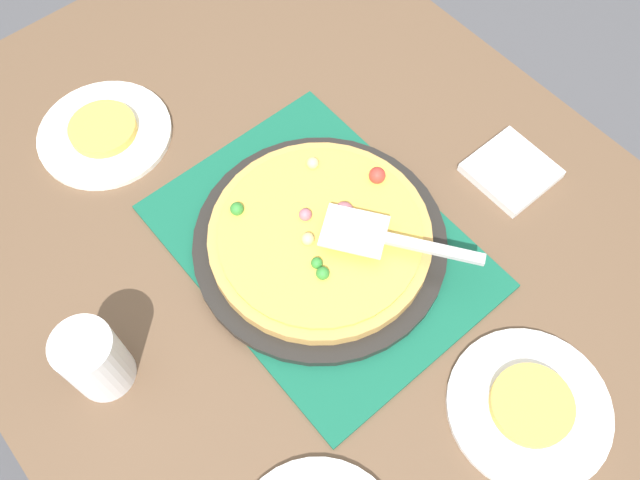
{
  "coord_description": "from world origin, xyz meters",
  "views": [
    {
      "loc": [
        -0.36,
        0.3,
        1.64
      ],
      "look_at": [
        0.0,
        0.0,
        0.77
      ],
      "focal_mm": 37.2,
      "sensor_mm": 36.0,
      "label": 1
    }
  ],
  "objects_px": {
    "pizza_pan": "(320,242)",
    "served_slice_right": "(103,129)",
    "plate_far_right": "(105,134)",
    "served_slice_left": "(532,405)",
    "napkin_stack": "(511,171)",
    "cup_near": "(94,360)",
    "plate_near_left": "(529,407)",
    "pizza": "(321,235)",
    "pizza_server": "(387,238)"
  },
  "relations": [
    {
      "from": "served_slice_left",
      "to": "served_slice_right",
      "type": "height_order",
      "value": "same"
    },
    {
      "from": "pizza",
      "to": "plate_far_right",
      "type": "relative_size",
      "value": 1.5
    },
    {
      "from": "plate_far_right",
      "to": "served_slice_left",
      "type": "bearing_deg",
      "value": -165.74
    },
    {
      "from": "plate_near_left",
      "to": "served_slice_right",
      "type": "relative_size",
      "value": 2.0
    },
    {
      "from": "served_slice_right",
      "to": "pizza_server",
      "type": "xyz_separation_m",
      "value": [
        -0.47,
        -0.19,
        0.05
      ]
    },
    {
      "from": "plate_near_left",
      "to": "pizza_pan",
      "type": "bearing_deg",
      "value": 8.43
    },
    {
      "from": "pizza_pan",
      "to": "cup_near",
      "type": "bearing_deg",
      "value": 83.96
    },
    {
      "from": "served_slice_right",
      "to": "cup_near",
      "type": "xyz_separation_m",
      "value": [
        -0.35,
        0.21,
        0.04
      ]
    },
    {
      "from": "pizza_pan",
      "to": "plate_far_right",
      "type": "bearing_deg",
      "value": 19.49
    },
    {
      "from": "plate_near_left",
      "to": "served_slice_left",
      "type": "height_order",
      "value": "served_slice_left"
    },
    {
      "from": "pizza_pan",
      "to": "served_slice_right",
      "type": "relative_size",
      "value": 3.45
    },
    {
      "from": "plate_far_right",
      "to": "plate_near_left",
      "type": "bearing_deg",
      "value": -165.74
    },
    {
      "from": "plate_near_left",
      "to": "cup_near",
      "type": "height_order",
      "value": "cup_near"
    },
    {
      "from": "plate_near_left",
      "to": "pizza_server",
      "type": "bearing_deg",
      "value": -0.45
    },
    {
      "from": "pizza_pan",
      "to": "pizza_server",
      "type": "xyz_separation_m",
      "value": [
        -0.08,
        -0.06,
        0.06
      ]
    },
    {
      "from": "napkin_stack",
      "to": "served_slice_left",
      "type": "bearing_deg",
      "value": 135.71
    },
    {
      "from": "pizza",
      "to": "plate_far_right",
      "type": "height_order",
      "value": "pizza"
    },
    {
      "from": "plate_far_right",
      "to": "served_slice_right",
      "type": "height_order",
      "value": "served_slice_right"
    },
    {
      "from": "pizza_pan",
      "to": "napkin_stack",
      "type": "relative_size",
      "value": 3.17
    },
    {
      "from": "napkin_stack",
      "to": "pizza_pan",
      "type": "bearing_deg",
      "value": 73.24
    },
    {
      "from": "served_slice_left",
      "to": "pizza_server",
      "type": "distance_m",
      "value": 0.29
    },
    {
      "from": "pizza",
      "to": "napkin_stack",
      "type": "bearing_deg",
      "value": -106.86
    },
    {
      "from": "pizza",
      "to": "plate_near_left",
      "type": "distance_m",
      "value": 0.37
    },
    {
      "from": "pizza_pan",
      "to": "cup_near",
      "type": "relative_size",
      "value": 3.17
    },
    {
      "from": "cup_near",
      "to": "napkin_stack",
      "type": "xyz_separation_m",
      "value": [
        -0.13,
        -0.67,
        -0.05
      ]
    },
    {
      "from": "served_slice_right",
      "to": "pizza_pan",
      "type": "bearing_deg",
      "value": -160.51
    },
    {
      "from": "served_slice_left",
      "to": "served_slice_right",
      "type": "relative_size",
      "value": 1.0
    },
    {
      "from": "cup_near",
      "to": "napkin_stack",
      "type": "bearing_deg",
      "value": -101.25
    },
    {
      "from": "pizza_server",
      "to": "napkin_stack",
      "type": "xyz_separation_m",
      "value": [
        -0.02,
        -0.26,
        -0.06
      ]
    },
    {
      "from": "served_slice_left",
      "to": "plate_near_left",
      "type": "bearing_deg",
      "value": 90.0
    },
    {
      "from": "plate_far_right",
      "to": "cup_near",
      "type": "bearing_deg",
      "value": 148.89
    },
    {
      "from": "pizza_server",
      "to": "plate_far_right",
      "type": "bearing_deg",
      "value": 22.51
    },
    {
      "from": "plate_far_right",
      "to": "served_slice_left",
      "type": "distance_m",
      "value": 0.78
    },
    {
      "from": "pizza",
      "to": "served_slice_right",
      "type": "xyz_separation_m",
      "value": [
        0.39,
        0.14,
        -0.02
      ]
    },
    {
      "from": "plate_near_left",
      "to": "served_slice_left",
      "type": "bearing_deg",
      "value": -90.0
    },
    {
      "from": "served_slice_left",
      "to": "pizza_server",
      "type": "relative_size",
      "value": 0.52
    },
    {
      "from": "plate_far_right",
      "to": "pizza_server",
      "type": "distance_m",
      "value": 0.51
    },
    {
      "from": "pizza_pan",
      "to": "plate_far_right",
      "type": "xyz_separation_m",
      "value": [
        0.39,
        0.14,
        -0.01
      ]
    },
    {
      "from": "pizza",
      "to": "plate_far_right",
      "type": "distance_m",
      "value": 0.41
    },
    {
      "from": "plate_far_right",
      "to": "cup_near",
      "type": "height_order",
      "value": "cup_near"
    },
    {
      "from": "cup_near",
      "to": "pizza_server",
      "type": "xyz_separation_m",
      "value": [
        -0.12,
        -0.41,
        0.01
      ]
    },
    {
      "from": "cup_near",
      "to": "napkin_stack",
      "type": "height_order",
      "value": "cup_near"
    },
    {
      "from": "served_slice_left",
      "to": "napkin_stack",
      "type": "bearing_deg",
      "value": -44.29
    },
    {
      "from": "plate_far_right",
      "to": "napkin_stack",
      "type": "distance_m",
      "value": 0.67
    },
    {
      "from": "plate_near_left",
      "to": "served_slice_right",
      "type": "bearing_deg",
      "value": 14.26
    },
    {
      "from": "plate_near_left",
      "to": "napkin_stack",
      "type": "relative_size",
      "value": 1.83
    },
    {
      "from": "plate_far_right",
      "to": "served_slice_right",
      "type": "bearing_deg",
      "value": 0.0
    },
    {
      "from": "plate_far_right",
      "to": "served_slice_right",
      "type": "relative_size",
      "value": 2.0
    },
    {
      "from": "served_slice_left",
      "to": "napkin_stack",
      "type": "height_order",
      "value": "served_slice_left"
    },
    {
      "from": "served_slice_left",
      "to": "napkin_stack",
      "type": "relative_size",
      "value": 0.92
    }
  ]
}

